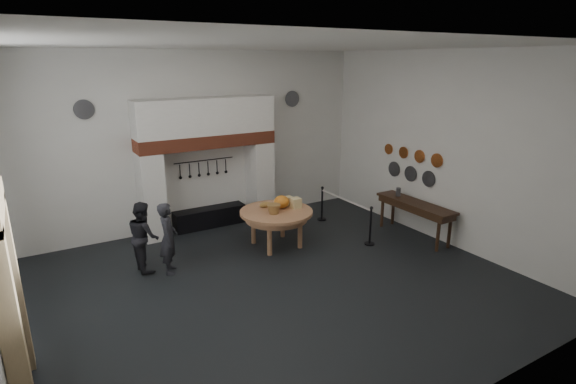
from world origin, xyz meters
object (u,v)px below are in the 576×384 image
barrier_post_far (322,204)px  visitor_near (168,238)px  iron_range (210,217)px  barrier_post_near (370,227)px  side_table (415,203)px  work_table (276,212)px  visitor_far (144,236)px

barrier_post_far → visitor_near: bearing=-167.8°
iron_range → barrier_post_near: size_ratio=2.11×
visitor_near → side_table: (5.79, -1.18, 0.11)m
work_table → barrier_post_far: barrier_post_far is taller
work_table → iron_range: bearing=113.5°
barrier_post_near → barrier_post_far: size_ratio=1.00×
work_table → visitor_near: bearing=-178.4°
visitor_far → barrier_post_far: size_ratio=1.65×
work_table → side_table: size_ratio=0.78×
work_table → barrier_post_far: bearing=25.0°
visitor_near → work_table: bearing=-69.5°
work_table → visitor_near: size_ratio=1.13×
side_table → visitor_near: bearing=168.5°
iron_range → side_table: side_table is taller
barrier_post_near → barrier_post_far: same height
iron_range → work_table: (0.89, -2.04, 0.59)m
visitor_near → barrier_post_far: visitor_near is taller
iron_range → visitor_near: size_ratio=1.26×
side_table → barrier_post_far: (-1.27, 2.17, -0.42)m
barrier_post_near → barrier_post_far: (0.00, 2.00, 0.00)m
side_table → barrier_post_near: 1.34m
visitor_near → visitor_far: bearing=63.8°
iron_range → barrier_post_near: barrier_post_near is taller
visitor_near → barrier_post_near: (4.53, -1.02, -0.31)m
visitor_far → barrier_post_near: bearing=-109.8°
barrier_post_near → barrier_post_far: 2.00m
side_table → barrier_post_near: size_ratio=2.44×
barrier_post_near → work_table: bearing=150.8°
iron_range → barrier_post_near: (2.83, -3.13, 0.20)m
work_table → barrier_post_far: 2.18m
work_table → visitor_far: 3.00m
iron_range → barrier_post_far: bearing=-21.7°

